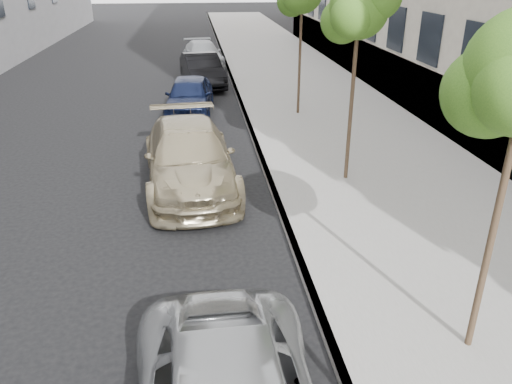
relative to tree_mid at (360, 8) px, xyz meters
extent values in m
cube|color=gray|center=(1.07, 16.00, -4.33)|extent=(6.40, 72.00, 0.14)
cube|color=#9E9B93|center=(-2.05, 16.00, -4.33)|extent=(0.15, 72.00, 0.14)
cylinder|color=#38281C|center=(-0.03, -6.50, -1.89)|extent=(0.10, 0.10, 4.75)
sphere|color=#336419|center=(-0.33, -6.25, -0.51)|extent=(1.14, 1.14, 1.14)
cylinder|color=#38281C|center=(-0.03, 0.00, -1.78)|extent=(0.10, 0.10, 4.96)
sphere|color=#336419|center=(-0.03, 0.00, 0.00)|extent=(1.42, 1.42, 1.42)
sphere|color=#336419|center=(-0.33, 0.25, -0.30)|extent=(1.06, 1.06, 1.06)
cylinder|color=#38281C|center=(-0.03, 6.50, -1.75)|extent=(0.10, 0.10, 5.03)
sphere|color=#336419|center=(-0.33, 6.75, -0.23)|extent=(1.11, 1.11, 1.11)
imported|color=tan|center=(-4.15, 0.29, -3.60)|extent=(2.63, 5.64, 1.59)
imported|color=#0F1734|center=(-4.15, 7.29, -3.68)|extent=(2.08, 4.38, 1.44)
imported|color=black|center=(-3.55, 12.28, -3.65)|extent=(2.25, 4.74, 1.50)
imported|color=#A7AAAF|center=(-3.38, 17.51, -3.72)|extent=(2.49, 4.91, 1.37)
camera|label=1|loc=(-3.90, -11.95, 0.91)|focal=35.00mm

